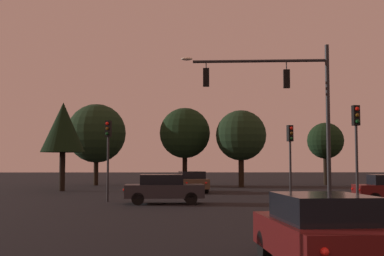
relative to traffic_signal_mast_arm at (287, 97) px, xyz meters
name	(u,v)px	position (x,y,z in m)	size (l,w,h in m)	color
ground_plane	(199,199)	(-4.06, 5.48, -5.31)	(168.00, 168.00, 0.00)	black
traffic_signal_mast_arm	(287,97)	(0.00, 0.00, 0.00)	(7.17, 0.80, 7.85)	#232326
traffic_light_corner_left	(356,136)	(2.62, -2.10, -2.01)	(0.33, 0.37, 4.67)	#232326
traffic_light_corner_right	(108,144)	(-9.15, 3.83, -2.15)	(0.36, 0.39, 4.46)	#232326
traffic_light_median	(290,147)	(0.93, 3.60, -2.32)	(0.36, 0.39, 4.21)	#232326
car_nearside_lane	(321,232)	(-2.45, -14.33, -4.51)	(2.06, 4.19, 1.52)	#4C0F0F
car_crossing_left	(164,188)	(-6.02, 2.34, -4.51)	(4.22, 2.02, 1.52)	#232328
car_far_lane	(192,181)	(-4.32, 12.55, -4.51)	(2.44, 4.80, 1.52)	#473828
tree_behind_sign	(63,128)	(-14.04, 14.32, -0.52)	(3.32, 3.32, 6.73)	black
tree_left_far	(325,141)	(8.83, 23.93, -1.10)	(3.47, 3.47, 5.99)	black
tree_center_horizon	(241,136)	(0.26, 20.35, -0.77)	(4.47, 4.47, 6.79)	black
tree_right_cluster	(96,133)	(-13.09, 24.01, -0.38)	(5.58, 5.58, 7.73)	black
tree_lot_edge	(185,133)	(-4.69, 22.44, -0.44)	(4.66, 4.66, 7.21)	black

